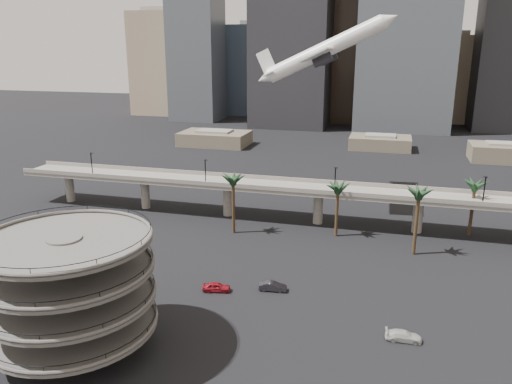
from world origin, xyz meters
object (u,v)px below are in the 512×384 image
(car_a, at_px, (216,287))
(car_c, at_px, (403,336))
(overpass, at_px, (272,189))
(airborne_jet, at_px, (324,51))
(car_b, at_px, (273,286))
(parking_ramp, at_px, (69,284))

(car_a, distance_m, car_c, 30.92)
(overpass, height_order, car_c, overpass)
(airborne_jet, bearing_deg, car_c, -71.84)
(airborne_jet, relative_size, car_a, 7.55)
(car_a, height_order, car_b, car_a)
(airborne_jet, bearing_deg, overpass, -116.05)
(car_c, bearing_deg, parking_ramp, 104.81)
(car_b, relative_size, car_c, 0.94)
(parking_ramp, distance_m, car_a, 26.06)
(car_a, bearing_deg, airborne_jet, -21.08)
(parking_ramp, bearing_deg, car_a, 58.95)
(parking_ramp, bearing_deg, airborne_jet, 74.34)
(overpass, height_order, airborne_jet, airborne_jet)
(parking_ramp, height_order, car_c, parking_ramp)
(airborne_jet, relative_size, car_b, 7.51)
(airborne_jet, bearing_deg, car_a, -99.55)
(car_c, bearing_deg, overpass, 30.14)
(car_c, bearing_deg, car_a, 73.70)
(car_a, height_order, car_c, car_a)
(overpass, bearing_deg, airborne_jet, 64.42)
(parking_ramp, relative_size, overpass, 0.17)
(car_a, bearing_deg, parking_ramp, 136.96)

